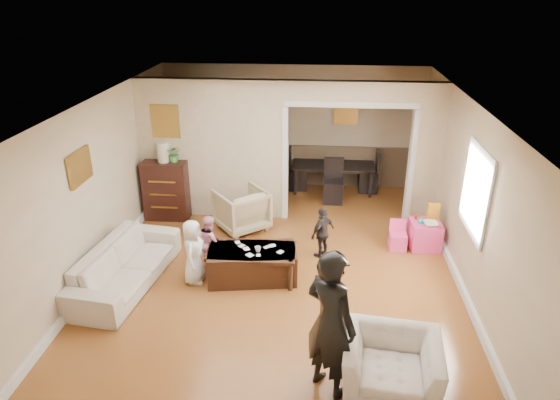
# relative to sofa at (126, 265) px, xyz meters

# --- Properties ---
(floor) EXTENTS (7.00, 7.00, 0.00)m
(floor) POSITION_rel_sofa_xyz_m (2.22, 0.70, -0.31)
(floor) COLOR #A85F2B
(floor) RESTS_ON ground
(partition_left) EXTENTS (2.75, 0.18, 2.60)m
(partition_left) POSITION_rel_sofa_xyz_m (0.84, 2.50, 0.99)
(partition_left) COLOR beige
(partition_left) RESTS_ON ground
(partition_right) EXTENTS (0.55, 0.18, 2.60)m
(partition_right) POSITION_rel_sofa_xyz_m (4.69, 2.50, 0.99)
(partition_right) COLOR beige
(partition_right) RESTS_ON ground
(partition_header) EXTENTS (2.22, 0.18, 0.35)m
(partition_header) POSITION_rel_sofa_xyz_m (3.32, 2.50, 2.11)
(partition_header) COLOR beige
(partition_header) RESTS_ON partition_right
(window_pane) EXTENTS (0.03, 0.95, 1.10)m
(window_pane) POSITION_rel_sofa_xyz_m (4.95, 0.30, 1.24)
(window_pane) COLOR white
(window_pane) RESTS_ON ground
(framed_art_partition) EXTENTS (0.45, 0.03, 0.55)m
(framed_art_partition) POSITION_rel_sofa_xyz_m (0.02, 2.40, 1.54)
(framed_art_partition) COLOR brown
(framed_art_partition) RESTS_ON partition_left
(framed_art_sofa_wall) EXTENTS (0.03, 0.55, 0.40)m
(framed_art_sofa_wall) POSITION_rel_sofa_xyz_m (-0.49, 0.10, 1.49)
(framed_art_sofa_wall) COLOR brown
(framed_art_alcove) EXTENTS (0.45, 0.03, 0.55)m
(framed_art_alcove) POSITION_rel_sofa_xyz_m (3.32, 4.14, 1.39)
(framed_art_alcove) COLOR brown
(sofa) EXTENTS (1.10, 2.24, 0.63)m
(sofa) POSITION_rel_sofa_xyz_m (0.00, 0.00, 0.00)
(sofa) COLOR silver
(sofa) RESTS_ON ground
(armchair_back) EXTENTS (1.15, 1.16, 0.76)m
(armchair_back) POSITION_rel_sofa_xyz_m (1.43, 1.92, 0.07)
(armchair_back) COLOR #C1B586
(armchair_back) RESTS_ON ground
(armchair_front) EXTENTS (1.12, 1.00, 0.67)m
(armchair_front) POSITION_rel_sofa_xyz_m (3.66, -1.82, 0.02)
(armchair_front) COLOR silver
(armchair_front) RESTS_ON ground
(dresser) EXTENTS (0.82, 0.46, 1.12)m
(dresser) POSITION_rel_sofa_xyz_m (-0.04, 2.28, 0.25)
(dresser) COLOR black
(dresser) RESTS_ON ground
(table_lamp) EXTENTS (0.22, 0.22, 0.36)m
(table_lamp) POSITION_rel_sofa_xyz_m (-0.04, 2.28, 0.99)
(table_lamp) COLOR beige
(table_lamp) RESTS_ON dresser
(potted_plant) EXTENTS (0.29, 0.25, 0.32)m
(potted_plant) POSITION_rel_sofa_xyz_m (0.16, 2.28, 0.97)
(potted_plant) COLOR #427B37
(potted_plant) RESTS_ON dresser
(coffee_table) EXTENTS (1.40, 0.85, 0.49)m
(coffee_table) POSITION_rel_sofa_xyz_m (1.85, 0.30, -0.07)
(coffee_table) COLOR #351910
(coffee_table) RESTS_ON ground
(coffee_cup) EXTENTS (0.10, 0.10, 0.08)m
(coffee_cup) POSITION_rel_sofa_xyz_m (1.95, 0.25, 0.22)
(coffee_cup) COLOR beige
(coffee_cup) RESTS_ON coffee_table
(play_table) EXTENTS (0.53, 0.53, 0.47)m
(play_table) POSITION_rel_sofa_xyz_m (4.61, 1.50, -0.08)
(play_table) COLOR #F03F8A
(play_table) RESTS_ON ground
(cereal_box) EXTENTS (0.20, 0.09, 0.30)m
(cereal_box) POSITION_rel_sofa_xyz_m (4.73, 1.60, 0.31)
(cereal_box) COLOR yellow
(cereal_box) RESTS_ON play_table
(cyan_cup) EXTENTS (0.08, 0.08, 0.08)m
(cyan_cup) POSITION_rel_sofa_xyz_m (4.51, 1.45, 0.20)
(cyan_cup) COLOR #24A8B8
(cyan_cup) RESTS_ON play_table
(toy_block) EXTENTS (0.10, 0.09, 0.05)m
(toy_block) POSITION_rel_sofa_xyz_m (4.49, 1.62, 0.18)
(toy_block) COLOR #B83117
(toy_block) RESTS_ON play_table
(play_bowl) EXTENTS (0.25, 0.25, 0.06)m
(play_bowl) POSITION_rel_sofa_xyz_m (4.66, 1.38, 0.19)
(play_bowl) COLOR white
(play_bowl) RESTS_ON play_table
(dining_table) EXTENTS (1.73, 0.98, 0.61)m
(dining_table) POSITION_rel_sofa_xyz_m (3.10, 3.91, -0.01)
(dining_table) COLOR black
(dining_table) RESTS_ON ground
(adult_person) EXTENTS (0.75, 0.73, 1.75)m
(adult_person) POSITION_rel_sofa_xyz_m (2.98, -1.82, 0.56)
(adult_person) COLOR black
(adult_person) RESTS_ON ground
(child_kneel_a) EXTENTS (0.33, 0.50, 1.00)m
(child_kneel_a) POSITION_rel_sofa_xyz_m (1.00, 0.15, 0.19)
(child_kneel_a) COLOR white
(child_kneel_a) RESTS_ON ground
(child_kneel_b) EXTENTS (0.49, 0.53, 0.87)m
(child_kneel_b) POSITION_rel_sofa_xyz_m (1.15, 0.60, 0.12)
(child_kneel_b) COLOR pink
(child_kneel_b) RESTS_ON ground
(child_toddler) EXTENTS (0.50, 0.52, 0.87)m
(child_toddler) POSITION_rel_sofa_xyz_m (2.90, 1.05, 0.12)
(child_toddler) COLOR black
(child_toddler) RESTS_ON ground
(craft_papers) EXTENTS (0.79, 0.49, 0.00)m
(craft_papers) POSITION_rel_sofa_xyz_m (1.91, 0.32, 0.18)
(craft_papers) COLOR white
(craft_papers) RESTS_ON coffee_table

